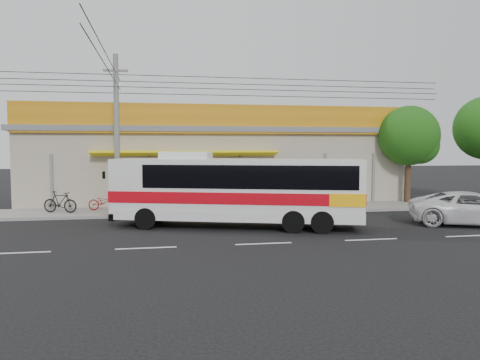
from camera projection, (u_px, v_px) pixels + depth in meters
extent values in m
plane|color=black|center=(249.00, 231.00, 18.67)|extent=(120.00, 120.00, 0.00)
cube|color=gray|center=(227.00, 210.00, 24.55)|extent=(30.00, 3.20, 0.15)
cube|color=#9F9180|center=(213.00, 167.00, 29.91)|extent=(22.00, 8.00, 4.20)
cube|color=#55575C|center=(213.00, 131.00, 29.75)|extent=(22.60, 8.60, 0.30)
cube|color=orange|center=(222.00, 119.00, 25.67)|extent=(22.00, 0.24, 1.60)
cube|color=red|center=(186.00, 118.00, 25.28)|extent=(9.00, 0.10, 1.20)
cube|color=#157734|center=(335.00, 120.00, 26.80)|extent=(2.40, 0.10, 1.10)
cube|color=navy|center=(378.00, 121.00, 27.28)|extent=(2.20, 0.10, 1.10)
cube|color=red|center=(49.00, 117.00, 24.03)|extent=(3.00, 0.10, 1.10)
cube|color=yellow|center=(186.00, 154.00, 25.27)|extent=(10.00, 1.20, 0.37)
cube|color=silver|center=(236.00, 189.00, 19.42)|extent=(10.40, 5.20, 2.48)
cube|color=red|center=(236.00, 196.00, 19.44)|extent=(10.45, 5.25, 0.47)
cube|color=#FFAF0D|center=(345.00, 197.00, 18.85)|extent=(1.98, 2.51, 0.51)
cube|color=black|center=(251.00, 176.00, 19.30)|extent=(8.79, 4.71, 0.94)
cube|color=black|center=(120.00, 178.00, 20.07)|extent=(0.71, 1.83, 1.28)
cube|color=silver|center=(186.00, 155.00, 19.61)|extent=(2.32, 1.77, 0.31)
cylinder|color=black|center=(146.00, 219.00, 19.03)|extent=(0.93, 0.53, 0.89)
cylinder|color=black|center=(160.00, 212.00, 20.94)|extent=(0.93, 0.53, 0.89)
cylinder|color=black|center=(322.00, 222.00, 18.08)|extent=(0.93, 0.53, 0.89)
cylinder|color=black|center=(320.00, 215.00, 19.99)|extent=(0.93, 0.53, 0.89)
imported|color=maroon|center=(104.00, 202.00, 23.67)|extent=(1.73, 0.97, 0.86)
imported|color=black|center=(60.00, 202.00, 22.79)|extent=(1.81, 1.07, 1.05)
imported|color=silver|center=(473.00, 209.00, 20.06)|extent=(5.68, 4.24, 1.43)
cylinder|color=slate|center=(117.00, 136.00, 22.71)|extent=(0.25, 0.25, 7.82)
cube|color=slate|center=(116.00, 70.00, 22.50)|extent=(1.17, 0.12, 0.12)
cylinder|color=#372216|center=(408.00, 180.00, 27.30)|extent=(0.33, 0.33, 2.92)
sphere|color=#13430E|center=(409.00, 136.00, 27.12)|extent=(3.47, 3.47, 3.47)
sphere|color=#13430E|center=(420.00, 145.00, 26.99)|extent=(2.19, 2.19, 2.19)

